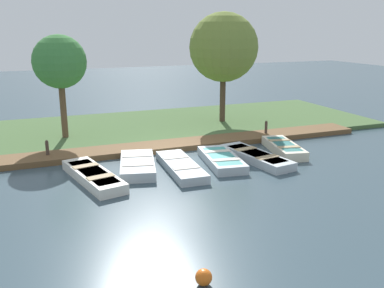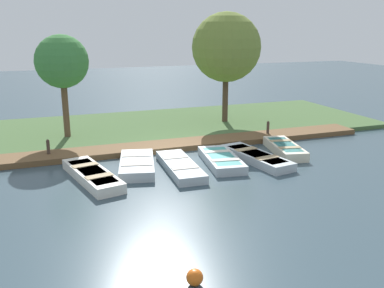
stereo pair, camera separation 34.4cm
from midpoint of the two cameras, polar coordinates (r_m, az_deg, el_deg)
ground_plane at (r=17.30m, az=-1.28°, el=-1.60°), size 80.00×80.00×0.00m
shore_bank at (r=21.91m, az=-5.53°, el=2.23°), size 8.00×24.00×0.20m
dock_walkway at (r=18.38m, az=-2.51°, el=-0.23°), size 1.44×18.44×0.23m
rowboat_0 at (r=14.90m, az=-12.54°, el=-4.07°), size 3.72×1.72×0.36m
rowboat_1 at (r=15.74m, az=-6.73°, el=-2.72°), size 3.12×1.85×0.38m
rowboat_2 at (r=15.53m, az=-0.96°, el=-2.98°), size 3.43×1.19×0.33m
rowboat_3 at (r=16.30m, az=4.52°, el=-2.09°), size 3.10×1.59×0.35m
rowboat_4 at (r=16.78m, az=9.12°, el=-1.74°), size 3.60×1.56×0.34m
rowboat_5 at (r=18.12m, az=12.79°, el=-0.56°), size 3.00×1.55×0.40m
mooring_post_near at (r=17.59m, az=-18.07°, el=-0.68°), size 0.13×0.13×0.82m
mooring_post_far at (r=20.33m, az=10.56°, el=1.91°), size 0.13×0.13×0.82m
buoy at (r=8.99m, az=1.51°, el=-17.36°), size 0.35×0.35×0.35m
park_tree_far_left at (r=19.83m, az=-16.48°, el=10.41°), size 2.34×2.34×4.76m
park_tree_left at (r=22.36m, az=5.04°, el=12.69°), size 3.52×3.52×5.81m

